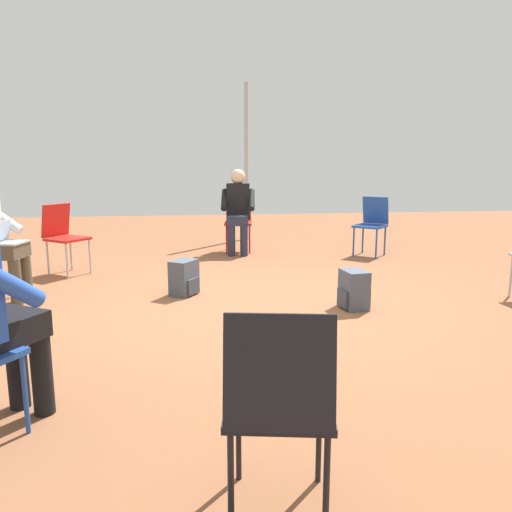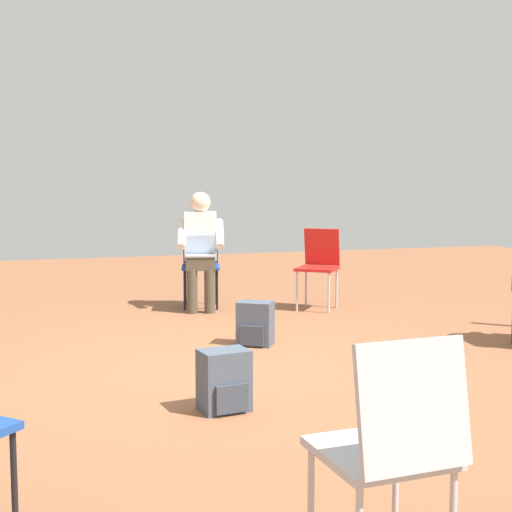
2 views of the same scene
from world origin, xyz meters
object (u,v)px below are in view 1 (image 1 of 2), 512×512
Objects in this scene: chair_northeast at (372,221)px; person_in_black at (238,207)px; chair_north at (238,219)px; backpack_near_laptop_user at (184,280)px; backpack_by_empty_chair at (354,292)px; chair_northwest at (63,234)px; chair_south at (279,399)px.

chair_northeast is 0.69× the size of person_in_black.
person_in_black is (-0.02, -0.17, 0.20)m from chair_north.
backpack_near_laptop_user and backpack_by_empty_chair have the same top height.
chair_northeast is 3.30m from backpack_near_laptop_user.
backpack_by_empty_chair is (1.57, -0.70, 0.00)m from backpack_near_laptop_user.
chair_northwest is 0.69× the size of person_in_black.
chair_north is at bearing 71.99° from backpack_near_laptop_user.
chair_north is 3.29m from backpack_by_empty_chair.
backpack_near_laptop_user is at bearing 79.16° from chair_north.
chair_south is 2.36× the size of backpack_near_laptop_user.
chair_northeast reaches higher than backpack_by_empty_chair.
chair_south is 1.00× the size of chair_north.
chair_south is 2.94m from backpack_by_empty_chair.
chair_south is at bearing 93.01° from chair_north.
person_in_black reaches higher than backpack_by_empty_chair.
chair_northeast is at bearing 169.27° from chair_north.
person_in_black is 2.50m from backpack_near_laptop_user.
chair_northwest is at bearing 140.86° from backpack_near_laptop_user.
backpack_near_laptop_user is at bearing 78.42° from person_in_black.
chair_northwest is at bearing 122.16° from chair_south.
backpack_near_laptop_user is at bearing 88.71° from chair_northwest.
chair_northeast is 4.20m from chair_northwest.
person_in_black reaches higher than chair_south.
backpack_near_laptop_user is at bearing 76.64° from chair_northeast.
backpack_by_empty_chair is at bearing 111.78° from person_in_black.
chair_northeast is at bearing 137.42° from chair_northwest.
chair_northeast is 2.36× the size of backpack_by_empty_chair.
chair_northwest and chair_north have the same top height.
person_in_black is 3.16m from backpack_by_empty_chair.
chair_north is at bearing 23.95° from chair_northeast.
chair_north is at bearing 158.01° from chair_northwest.
chair_north is 0.69× the size of person_in_black.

